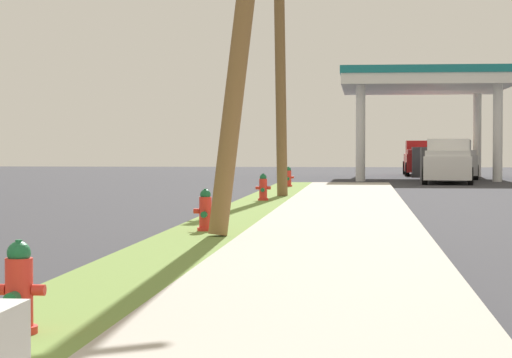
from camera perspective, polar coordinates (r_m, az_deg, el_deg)
The scene contains 9 objects.
fire_hydrant_nearest at distance 8.56m, azimuth -12.75°, elevation -6.04°, with size 0.42×0.38×0.74m.
fire_hydrant_second at distance 18.54m, azimuth -2.77°, elevation -1.82°, with size 0.42×0.38×0.74m.
fire_hydrant_third at distance 29.06m, azimuth 0.39°, elevation -0.53°, with size 0.42×0.37×0.74m.
fire_hydrant_fourth at distance 39.32m, azimuth 1.77°, elevation 0.06°, with size 0.42×0.38×0.74m.
utility_pole_background at distance 31.96m, azimuth 1.31°, elevation 7.56°, with size 1.08×1.07×9.27m.
car_tan_by_near_pump at distance 57.01m, azimuth 10.59°, elevation 0.83°, with size 1.97×4.51×1.57m.
truck_white_at_forecourt at distance 47.18m, azimuth 10.40°, elevation 0.88°, with size 2.57×5.56×1.97m.
truck_silver_on_apron at distance 54.18m, azimuth 10.61°, elevation 0.99°, with size 2.16×5.41×1.97m.
truck_red_at_far_bay at distance 60.61m, azimuth 9.04°, elevation 1.08°, with size 2.16×5.42×1.97m.
Camera 1 is at (3.45, -4.12, 1.60)m, focal length 73.68 mm.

